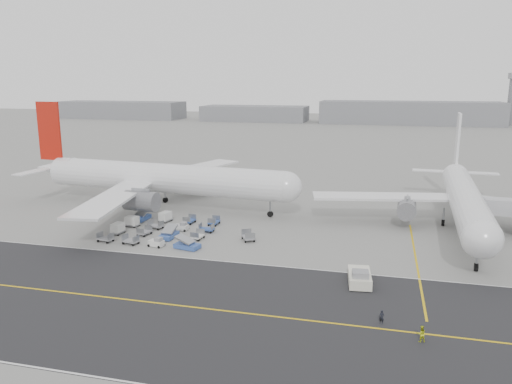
% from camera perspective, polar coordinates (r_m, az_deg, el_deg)
% --- Properties ---
extents(ground, '(700.00, 700.00, 0.00)m').
position_cam_1_polar(ground, '(78.68, -4.44, -7.27)').
color(ground, gray).
rests_on(ground, ground).
extents(taxiway, '(220.00, 59.00, 0.03)m').
position_cam_1_polar(taxiway, '(61.48, -5.34, -13.18)').
color(taxiway, '#29292C').
rests_on(taxiway, ground).
extents(horizon_buildings, '(520.00, 28.00, 28.00)m').
position_cam_1_polar(horizon_buildings, '(331.18, 15.29, 7.55)').
color(horizon_buildings, slate).
rests_on(horizon_buildings, ground).
extents(airliner_a, '(64.02, 63.08, 22.09)m').
position_cam_1_polar(airliner_a, '(108.89, -11.20, 1.60)').
color(airliner_a, white).
rests_on(airliner_a, ground).
extents(airliner_b, '(56.21, 56.95, 19.63)m').
position_cam_1_polar(airliner_b, '(99.08, 22.73, -0.65)').
color(airliner_b, white).
rests_on(airliner_b, ground).
extents(pushback_tug, '(3.51, 8.04, 2.27)m').
position_cam_1_polar(pushback_tug, '(69.24, 11.76, -9.52)').
color(pushback_tug, silver).
rests_on(pushback_tug, ground).
extents(gse_cluster, '(24.85, 24.14, 2.03)m').
position_cam_1_polar(gse_cluster, '(91.41, -10.64, -4.60)').
color(gse_cluster, gray).
rests_on(gse_cluster, ground).
extents(stray_dolly, '(2.93, 3.36, 1.76)m').
position_cam_1_polar(stray_dolly, '(85.59, -0.89, -5.57)').
color(stray_dolly, silver).
rests_on(stray_dolly, ground).
extents(ground_crew_a, '(0.69, 0.58, 1.62)m').
position_cam_1_polar(ground_crew_a, '(59.26, 14.17, -13.71)').
color(ground_crew_a, black).
rests_on(ground_crew_a, ground).
extents(ground_crew_b, '(1.04, 0.91, 1.81)m').
position_cam_1_polar(ground_crew_b, '(56.74, 18.37, -15.12)').
color(ground_crew_b, '#B7C417').
rests_on(ground_crew_b, ground).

